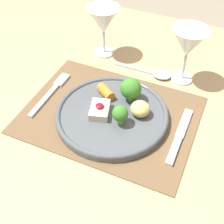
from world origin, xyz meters
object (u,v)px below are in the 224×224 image
object	(u,v)px
fork	(52,91)
wine_glass_far	(103,22)
knife	(178,139)
spoon	(157,73)
wine_glass_near	(188,44)
dinner_plate	(114,112)

from	to	relation	value
fork	wine_glass_far	distance (m)	0.25
knife	spoon	xyz separation A→B (m)	(-0.12, 0.21, 0.00)
spoon	wine_glass_near	size ratio (longest dim) A/B	1.06
fork	wine_glass_far	xyz separation A→B (m)	(0.05, 0.22, 0.10)
dinner_plate	wine_glass_far	bearing A→B (deg)	119.72
wine_glass_far	dinner_plate	bearing A→B (deg)	-60.28
wine_glass_far	knife	bearing A→B (deg)	-39.59
fork	spoon	xyz separation A→B (m)	(0.23, 0.19, 0.00)
fork	wine_glass_near	bearing A→B (deg)	33.42
spoon	wine_glass_near	xyz separation A→B (m)	(0.07, 0.01, 0.11)
spoon	knife	bearing A→B (deg)	-60.62
knife	spoon	distance (m)	0.24
dinner_plate	spoon	xyz separation A→B (m)	(0.04, 0.20, -0.01)
knife	wine_glass_far	world-z (taller)	wine_glass_far
spoon	dinner_plate	bearing A→B (deg)	-102.56
dinner_plate	knife	xyz separation A→B (m)	(0.16, -0.01, -0.01)
dinner_plate	knife	distance (m)	0.17
fork	wine_glass_near	size ratio (longest dim) A/B	1.15
fork	knife	bearing A→B (deg)	-3.93
wine_glass_near	dinner_plate	bearing A→B (deg)	-117.92
knife	wine_glass_near	bearing A→B (deg)	100.38
dinner_plate	spoon	bearing A→B (deg)	77.63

